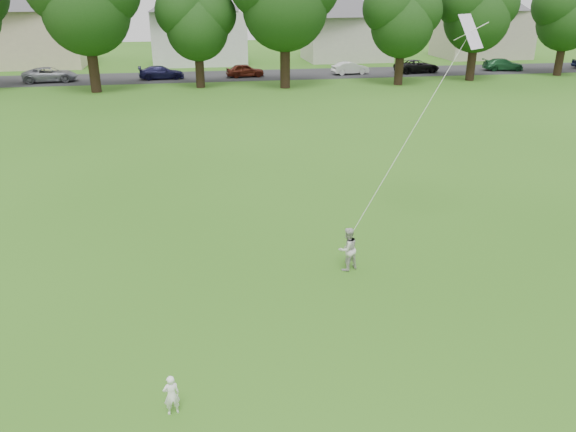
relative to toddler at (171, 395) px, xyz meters
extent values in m
plane|color=#2B5C15|center=(2.12, 1.71, -0.42)|extent=(160.00, 160.00, 0.00)
cube|color=#2D2D30|center=(2.12, 43.71, -0.42)|extent=(90.00, 7.00, 0.01)
imported|color=white|center=(0.00, 0.00, 0.00)|extent=(0.34, 0.26, 0.84)
imported|color=beige|center=(4.76, 5.06, 0.21)|extent=(0.75, 0.68, 1.27)
plane|color=white|center=(8.73, 7.06, 5.82)|extent=(1.14, 1.06, 0.93)
cylinder|color=white|center=(6.75, 6.06, 3.15)|extent=(0.01, 0.01, 6.94)
cylinder|color=black|center=(-6.28, 36.82, 1.54)|extent=(0.78, 0.78, 3.93)
cylinder|color=black|center=(1.67, 37.64, 1.08)|extent=(0.70, 0.70, 2.99)
cylinder|color=black|center=(8.33, 36.26, 1.62)|extent=(0.79, 0.79, 4.08)
cylinder|color=black|center=(17.80, 36.23, 1.13)|extent=(0.71, 0.71, 3.10)
cylinder|color=black|center=(24.75, 37.42, 1.27)|extent=(0.73, 0.73, 3.38)
cylinder|color=black|center=(34.04, 38.80, 1.15)|extent=(0.71, 0.71, 3.14)
imported|color=gray|center=(-10.79, 42.71, 0.20)|extent=(4.58, 2.44, 1.22)
imported|color=#121137|center=(-1.56, 42.71, 0.16)|extent=(4.00, 1.87, 1.13)
imported|color=#5D1E12|center=(5.79, 42.71, 0.17)|extent=(3.49, 1.66, 1.15)
imported|color=silver|center=(15.54, 42.71, 0.15)|extent=(3.50, 1.59, 1.11)
imported|color=black|center=(22.04, 42.71, 0.18)|extent=(4.44, 2.43, 1.18)
imported|color=#1D572D|center=(30.85, 42.71, 0.15)|extent=(4.02, 2.06, 1.12)
cube|color=beige|center=(-13.88, 53.71, 2.28)|extent=(8.87, 6.95, 5.40)
cube|color=white|center=(2.12, 53.71, 2.25)|extent=(9.45, 7.68, 5.33)
cube|color=beige|center=(18.12, 53.71, 1.91)|extent=(8.85, 6.83, 4.65)
cube|color=#BDB29C|center=(34.12, 53.71, 2.17)|extent=(9.48, 7.13, 5.17)
camera|label=1|loc=(0.68, -8.58, 6.95)|focal=35.00mm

